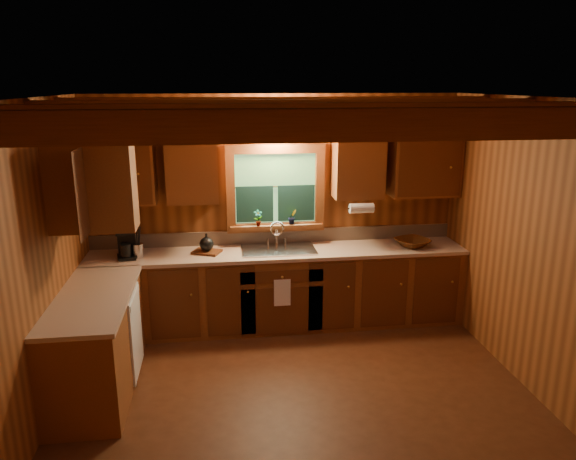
# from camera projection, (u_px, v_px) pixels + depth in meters

# --- Properties ---
(room) EXTENTS (4.20, 4.20, 4.20)m
(room) POSITION_uv_depth(u_px,v_px,m) (301.00, 261.00, 4.42)
(room) COLOR #4D2612
(room) RESTS_ON ground
(ceiling_beams) EXTENTS (4.20, 2.54, 0.18)m
(ceiling_beams) POSITION_uv_depth(u_px,v_px,m) (302.00, 113.00, 4.10)
(ceiling_beams) COLOR brown
(ceiling_beams) RESTS_ON room
(base_cabinets) EXTENTS (4.20, 2.22, 0.86)m
(base_cabinets) POSITION_uv_depth(u_px,v_px,m) (237.00, 302.00, 5.81)
(base_cabinets) COLOR brown
(base_cabinets) RESTS_ON ground
(countertop) EXTENTS (4.20, 2.24, 0.04)m
(countertop) POSITION_uv_depth(u_px,v_px,m) (237.00, 262.00, 5.70)
(countertop) COLOR tan
(countertop) RESTS_ON base_cabinets
(backsplash) EXTENTS (4.20, 0.02, 0.16)m
(backsplash) POSITION_uv_depth(u_px,v_px,m) (276.00, 236.00, 6.30)
(backsplash) COLOR tan
(backsplash) RESTS_ON room
(dishwasher_panel) EXTENTS (0.02, 0.60, 0.80)m
(dishwasher_panel) POSITION_uv_depth(u_px,v_px,m) (136.00, 332.00, 5.11)
(dishwasher_panel) COLOR white
(dishwasher_panel) RESTS_ON base_cabinets
(upper_cabinets) EXTENTS (4.19, 1.77, 0.78)m
(upper_cabinets) POSITION_uv_depth(u_px,v_px,m) (226.00, 170.00, 5.56)
(upper_cabinets) COLOR brown
(upper_cabinets) RESTS_ON room
(window) EXTENTS (1.12, 0.08, 1.00)m
(window) POSITION_uv_depth(u_px,v_px,m) (276.00, 190.00, 6.14)
(window) COLOR brown
(window) RESTS_ON room
(window_sill) EXTENTS (1.06, 0.14, 0.04)m
(window_sill) POSITION_uv_depth(u_px,v_px,m) (276.00, 226.00, 6.21)
(window_sill) COLOR brown
(window_sill) RESTS_ON room
(wall_sconce) EXTENTS (0.45, 0.21, 0.17)m
(wall_sconce) POSITION_uv_depth(u_px,v_px,m) (276.00, 135.00, 5.86)
(wall_sconce) COLOR black
(wall_sconce) RESTS_ON room
(paper_towel_roll) EXTENTS (0.27, 0.11, 0.11)m
(paper_towel_roll) POSITION_uv_depth(u_px,v_px,m) (361.00, 208.00, 5.98)
(paper_towel_roll) COLOR white
(paper_towel_roll) RESTS_ON upper_cabinets
(dish_towel) EXTENTS (0.18, 0.01, 0.30)m
(dish_towel) POSITION_uv_depth(u_px,v_px,m) (282.00, 293.00, 5.83)
(dish_towel) COLOR white
(dish_towel) RESTS_ON base_cabinets
(sink) EXTENTS (0.82, 0.48, 0.43)m
(sink) POSITION_uv_depth(u_px,v_px,m) (278.00, 254.00, 6.07)
(sink) COLOR silver
(sink) RESTS_ON countertop
(coffee_maker) EXTENTS (0.18, 0.23, 0.33)m
(coffee_maker) POSITION_uv_depth(u_px,v_px,m) (126.00, 243.00, 5.75)
(coffee_maker) COLOR black
(coffee_maker) RESTS_ON countertop
(utensil_crock) EXTENTS (0.12, 0.12, 0.34)m
(utensil_crock) POSITION_uv_depth(u_px,v_px,m) (138.00, 250.00, 5.78)
(utensil_crock) COLOR silver
(utensil_crock) RESTS_ON countertop
(cutting_board) EXTENTS (0.35, 0.31, 0.03)m
(cutting_board) POSITION_uv_depth(u_px,v_px,m) (207.00, 252.00, 5.95)
(cutting_board) COLOR #512711
(cutting_board) RESTS_ON countertop
(teakettle) EXTENTS (0.15, 0.15, 0.20)m
(teakettle) POSITION_uv_depth(u_px,v_px,m) (206.00, 244.00, 5.92)
(teakettle) COLOR black
(teakettle) RESTS_ON cutting_board
(wicker_basket) EXTENTS (0.49, 0.49, 0.09)m
(wicker_basket) POSITION_uv_depth(u_px,v_px,m) (412.00, 243.00, 6.17)
(wicker_basket) COLOR #48230C
(wicker_basket) RESTS_ON countertop
(potted_plant_left) EXTENTS (0.11, 0.08, 0.19)m
(potted_plant_left) POSITION_uv_depth(u_px,v_px,m) (258.00, 218.00, 6.11)
(potted_plant_left) COLOR #512711
(potted_plant_left) RESTS_ON window_sill
(potted_plant_right) EXTENTS (0.12, 0.11, 0.18)m
(potted_plant_right) POSITION_uv_depth(u_px,v_px,m) (292.00, 217.00, 6.18)
(potted_plant_right) COLOR #512711
(potted_plant_right) RESTS_ON window_sill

